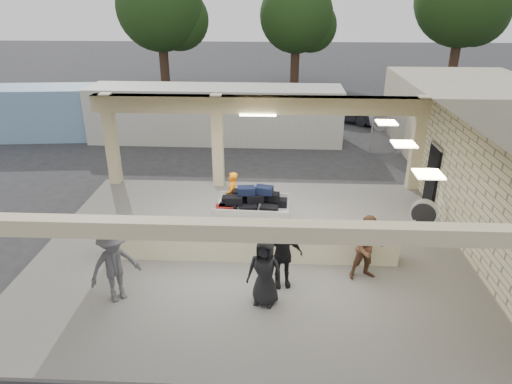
# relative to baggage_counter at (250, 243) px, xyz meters

# --- Properties ---
(ground) EXTENTS (120.00, 120.00, 0.00)m
(ground) POSITION_rel_baggage_counter_xyz_m (0.00, 0.50, -0.59)
(ground) COLOR #2A292C
(ground) RESTS_ON ground
(pavilion) EXTENTS (12.01, 10.00, 3.55)m
(pavilion) POSITION_rel_baggage_counter_xyz_m (0.21, 1.16, 0.76)
(pavilion) COLOR slate
(pavilion) RESTS_ON ground
(baggage_counter) EXTENTS (8.20, 0.58, 0.98)m
(baggage_counter) POSITION_rel_baggage_counter_xyz_m (0.00, 0.00, 0.00)
(baggage_counter) COLOR beige
(baggage_counter) RESTS_ON pavilion
(luggage_cart) EXTENTS (2.32, 1.50, 1.32)m
(luggage_cart) POSITION_rel_baggage_counter_xyz_m (-0.06, 1.93, 0.22)
(luggage_cart) COLOR silver
(luggage_cart) RESTS_ON pavilion
(drum_fan) EXTENTS (0.87, 0.55, 0.91)m
(drum_fan) POSITION_rel_baggage_counter_xyz_m (5.29, 2.08, 0.00)
(drum_fan) COLOR silver
(drum_fan) RESTS_ON pavilion
(baggage_handler) EXTENTS (0.34, 0.59, 1.58)m
(baggage_handler) POSITION_rel_baggage_counter_xyz_m (-0.71, 2.44, 0.30)
(baggage_handler) COLOR orange
(baggage_handler) RESTS_ON pavilion
(passenger_a) EXTENTS (0.91, 0.55, 1.76)m
(passenger_a) POSITION_rel_baggage_counter_xyz_m (3.04, -0.79, 0.39)
(passenger_a) COLOR brown
(passenger_a) RESTS_ON pavilion
(passenger_b) EXTENTS (1.06, 0.53, 1.73)m
(passenger_b) POSITION_rel_baggage_counter_xyz_m (0.87, -1.21, 0.38)
(passenger_b) COLOR black
(passenger_b) RESTS_ON pavilion
(passenger_c) EXTENTS (1.20, 1.10, 1.87)m
(passenger_c) POSITION_rel_baggage_counter_xyz_m (-3.04, -1.97, 0.45)
(passenger_c) COLOR #49484D
(passenger_c) RESTS_ON pavilion
(passenger_d) EXTENTS (0.90, 0.56, 1.72)m
(passenger_d) POSITION_rel_baggage_counter_xyz_m (0.47, -1.94, 0.38)
(passenger_d) COLOR black
(passenger_d) RESTS_ON pavilion
(car_white_a) EXTENTS (5.45, 4.13, 1.41)m
(car_white_a) POSITION_rel_baggage_counter_xyz_m (8.25, 13.48, 0.12)
(car_white_a) COLOR white
(car_white_a) RESTS_ON ground
(car_white_b) EXTENTS (4.61, 3.30, 1.37)m
(car_white_b) POSITION_rel_baggage_counter_xyz_m (11.67, 13.68, 0.10)
(car_white_b) COLOR white
(car_white_b) RESTS_ON ground
(car_dark) EXTENTS (4.03, 3.25, 1.30)m
(car_dark) POSITION_rel_baggage_counter_xyz_m (4.70, 15.18, 0.06)
(car_dark) COLOR black
(car_dark) RESTS_ON ground
(container_white) EXTENTS (12.37, 2.61, 2.67)m
(container_white) POSITION_rel_baggage_counter_xyz_m (-2.37, 11.21, 0.75)
(container_white) COLOR beige
(container_white) RESTS_ON ground
(container_blue) EXTENTS (10.04, 3.36, 2.56)m
(container_blue) POSITION_rel_baggage_counter_xyz_m (-11.81, 11.27, 0.69)
(container_blue) COLOR #7C9EC6
(container_blue) RESTS_ON ground
(fence) EXTENTS (12.06, 0.06, 2.03)m
(fence) POSITION_rel_baggage_counter_xyz_m (11.00, 9.50, 0.47)
(fence) COLOR gray
(fence) RESTS_ON ground
(tree_left) EXTENTS (6.60, 6.30, 9.00)m
(tree_left) POSITION_rel_baggage_counter_xyz_m (-7.68, 24.66, 5.00)
(tree_left) COLOR #382619
(tree_left) RESTS_ON ground
(tree_mid) EXTENTS (6.00, 5.60, 8.00)m
(tree_mid) POSITION_rel_baggage_counter_xyz_m (2.32, 26.66, 4.38)
(tree_mid) COLOR #382619
(tree_mid) RESTS_ON ground
(tree_right) EXTENTS (7.20, 7.00, 10.00)m
(tree_right) POSITION_rel_baggage_counter_xyz_m (14.32, 25.66, 5.63)
(tree_right) COLOR #382619
(tree_right) RESTS_ON ground
(adjacent_building) EXTENTS (6.00, 8.00, 3.20)m
(adjacent_building) POSITION_rel_baggage_counter_xyz_m (9.50, 10.50, 1.01)
(adjacent_building) COLOR #BDB497
(adjacent_building) RESTS_ON ground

